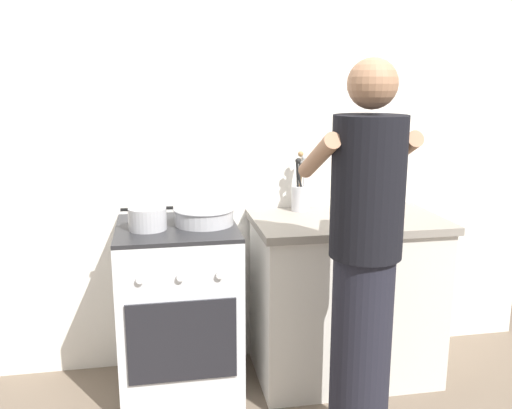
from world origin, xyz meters
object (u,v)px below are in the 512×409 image
(mixing_bowl, at_px, (204,215))
(pot, at_px, (147,218))
(oil_bottle, at_px, (382,197))
(spice_bottle, at_px, (348,210))
(person, at_px, (364,264))
(utensil_crock, at_px, (300,193))
(stove_range, at_px, (179,310))

(mixing_bowl, bearing_deg, pot, -169.74)
(pot, bearing_deg, oil_bottle, 2.12)
(mixing_bowl, xyz_separation_m, spice_bottle, (0.77, 0.00, -0.01))
(pot, height_order, mixing_bowl, pot)
(mixing_bowl, distance_m, person, 0.88)
(spice_bottle, bearing_deg, mixing_bowl, -179.86)
(utensil_crock, height_order, spice_bottle, utensil_crock)
(spice_bottle, bearing_deg, stove_range, -179.22)
(stove_range, bearing_deg, pot, -163.97)
(utensil_crock, bearing_deg, mixing_bowl, -160.12)
(oil_bottle, bearing_deg, utensil_crock, 152.29)
(stove_range, height_order, pot, pot)
(pot, relative_size, spice_bottle, 3.02)
(mixing_bowl, bearing_deg, utensil_crock, 19.88)
(stove_range, xyz_separation_m, spice_bottle, (0.91, 0.01, 0.49))
(utensil_crock, height_order, oil_bottle, utensil_crock)
(pot, distance_m, mixing_bowl, 0.28)
(stove_range, height_order, utensil_crock, utensil_crock)
(person, bearing_deg, pot, 146.98)
(utensil_crock, xyz_separation_m, person, (0.06, -0.83, -0.14))
(pot, xyz_separation_m, person, (0.89, -0.58, -0.09))
(mixing_bowl, height_order, utensil_crock, utensil_crock)
(oil_bottle, bearing_deg, stove_range, -179.72)
(mixing_bowl, distance_m, oil_bottle, 0.95)
(stove_range, relative_size, pot, 3.58)
(utensil_crock, bearing_deg, stove_range, -163.10)
(spice_bottle, distance_m, oil_bottle, 0.19)
(spice_bottle, bearing_deg, pot, -177.13)
(stove_range, height_order, oil_bottle, oil_bottle)
(oil_bottle, bearing_deg, mixing_bowl, 179.69)
(spice_bottle, relative_size, oil_bottle, 0.34)
(pot, xyz_separation_m, spice_bottle, (1.05, 0.05, -0.01))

